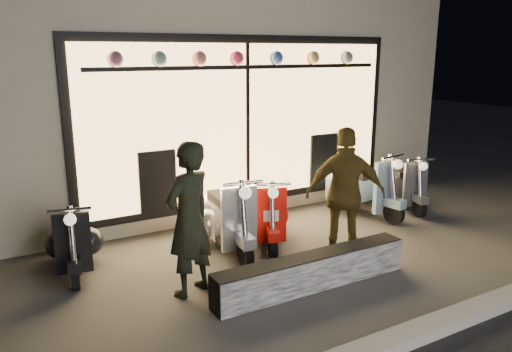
{
  "coord_description": "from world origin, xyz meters",
  "views": [
    {
      "loc": [
        -2.94,
        -4.88,
        2.62
      ],
      "look_at": [
        0.2,
        0.6,
        1.05
      ],
      "focal_mm": 35.0,
      "sensor_mm": 36.0,
      "label": 1
    }
  ],
  "objects_px": {
    "scooter_silver": "(225,217)",
    "scooter_red": "(265,213)",
    "man": "(189,220)",
    "graffiti_barrier": "(312,271)",
    "woman": "(345,194)"
  },
  "relations": [
    {
      "from": "graffiti_barrier",
      "to": "man",
      "type": "distance_m",
      "value": 1.52
    },
    {
      "from": "graffiti_barrier",
      "to": "scooter_silver",
      "type": "xyz_separation_m",
      "value": [
        -0.3,
        1.63,
        0.22
      ]
    },
    {
      "from": "graffiti_barrier",
      "to": "man",
      "type": "bearing_deg",
      "value": 155.04
    },
    {
      "from": "scooter_silver",
      "to": "woman",
      "type": "relative_size",
      "value": 0.85
    },
    {
      "from": "man",
      "to": "woman",
      "type": "bearing_deg",
      "value": 154.15
    },
    {
      "from": "man",
      "to": "woman",
      "type": "height_order",
      "value": "same"
    },
    {
      "from": "man",
      "to": "graffiti_barrier",
      "type": "bearing_deg",
      "value": 130.97
    },
    {
      "from": "graffiti_barrier",
      "to": "woman",
      "type": "relative_size",
      "value": 1.43
    },
    {
      "from": "scooter_silver",
      "to": "man",
      "type": "bearing_deg",
      "value": -125.26
    },
    {
      "from": "scooter_silver",
      "to": "scooter_red",
      "type": "height_order",
      "value": "scooter_silver"
    },
    {
      "from": "graffiti_barrier",
      "to": "scooter_silver",
      "type": "height_order",
      "value": "scooter_silver"
    },
    {
      "from": "scooter_red",
      "to": "man",
      "type": "distance_m",
      "value": 1.94
    },
    {
      "from": "scooter_red",
      "to": "man",
      "type": "relative_size",
      "value": 0.76
    },
    {
      "from": "woman",
      "to": "man",
      "type": "bearing_deg",
      "value": 30.29
    },
    {
      "from": "graffiti_barrier",
      "to": "man",
      "type": "xyz_separation_m",
      "value": [
        -1.25,
        0.58,
        0.66
      ]
    }
  ]
}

